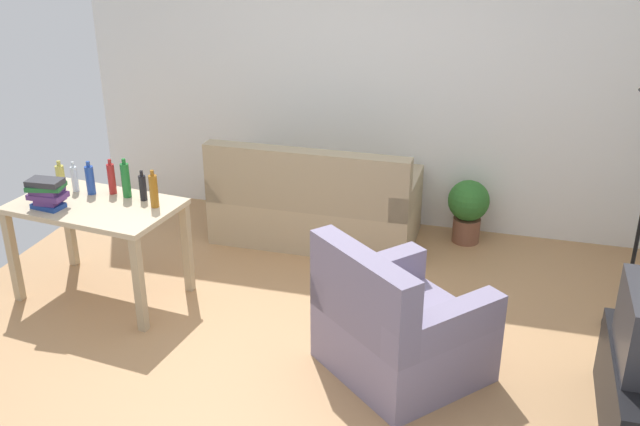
# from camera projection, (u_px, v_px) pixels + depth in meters

# --- Properties ---
(ground_plane) EXTENTS (5.20, 4.40, 0.02)m
(ground_plane) POSITION_uv_depth(u_px,v_px,m) (287.00, 339.00, 5.07)
(ground_plane) COLOR tan
(wall_rear) EXTENTS (5.20, 0.10, 2.70)m
(wall_rear) POSITION_uv_depth(u_px,v_px,m) (361.00, 76.00, 6.46)
(wall_rear) COLOR white
(wall_rear) RESTS_ON ground_plane
(couch) EXTENTS (1.75, 0.84, 0.92)m
(couch) POSITION_uv_depth(u_px,v_px,m) (315.00, 207.00, 6.40)
(couch) COLOR tan
(couch) RESTS_ON ground_plane
(desk) EXTENTS (1.27, 0.83, 0.76)m
(desk) POSITION_uv_depth(u_px,v_px,m) (96.00, 217.00, 5.36)
(desk) COLOR #C6B28E
(desk) RESTS_ON ground_plane
(potted_plant) EXTENTS (0.36, 0.36, 0.57)m
(potted_plant) POSITION_uv_depth(u_px,v_px,m) (468.00, 207.00, 6.35)
(potted_plant) COLOR brown
(potted_plant) RESTS_ON ground_plane
(armchair) EXTENTS (1.23, 1.22, 0.92)m
(armchair) POSITION_uv_depth(u_px,v_px,m) (397.00, 328.00, 4.59)
(armchair) COLOR gray
(armchair) RESTS_ON ground_plane
(bottle_squat) EXTENTS (0.07, 0.07, 0.21)m
(bottle_squat) POSITION_uv_depth(u_px,v_px,m) (60.00, 176.00, 5.59)
(bottle_squat) COLOR #BCB24C
(bottle_squat) RESTS_ON desk
(bottle_clear) EXTENTS (0.05, 0.05, 0.23)m
(bottle_clear) POSITION_uv_depth(u_px,v_px,m) (75.00, 178.00, 5.50)
(bottle_clear) COLOR silver
(bottle_clear) RESTS_ON desk
(bottle_blue) EXTENTS (0.06, 0.06, 0.26)m
(bottle_blue) POSITION_uv_depth(u_px,v_px,m) (90.00, 180.00, 5.44)
(bottle_blue) COLOR #2347A3
(bottle_blue) RESTS_ON desk
(bottle_red) EXTENTS (0.06, 0.06, 0.27)m
(bottle_red) POSITION_uv_depth(u_px,v_px,m) (112.00, 178.00, 5.45)
(bottle_red) COLOR #AD2323
(bottle_red) RESTS_ON desk
(bottle_green) EXTENTS (0.06, 0.06, 0.30)m
(bottle_green) POSITION_uv_depth(u_px,v_px,m) (126.00, 180.00, 5.38)
(bottle_green) COLOR #1E722D
(bottle_green) RESTS_ON desk
(bottle_dark) EXTENTS (0.05, 0.05, 0.23)m
(bottle_dark) POSITION_uv_depth(u_px,v_px,m) (143.00, 187.00, 5.34)
(bottle_dark) COLOR black
(bottle_dark) RESTS_ON desk
(bottle_amber) EXTENTS (0.06, 0.06, 0.28)m
(bottle_amber) POSITION_uv_depth(u_px,v_px,m) (154.00, 191.00, 5.21)
(bottle_amber) COLOR #9E6019
(bottle_amber) RESTS_ON desk
(book_stack) EXTENTS (0.28, 0.22, 0.22)m
(book_stack) POSITION_uv_depth(u_px,v_px,m) (47.00, 193.00, 5.20)
(book_stack) COLOR navy
(book_stack) RESTS_ON desk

